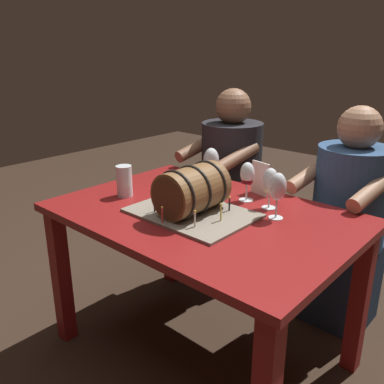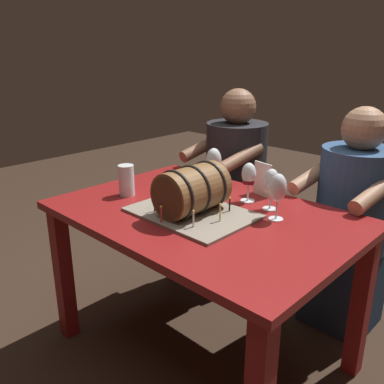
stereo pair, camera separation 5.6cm
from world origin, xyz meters
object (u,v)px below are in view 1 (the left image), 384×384
Objects in this scene: barrel_cake at (192,193)px; person_seated_left at (230,191)px; menu_card at (260,179)px; wine_glass_white at (270,182)px; wine_glass_empty at (278,188)px; person_seated_right at (346,226)px; dining_table at (203,235)px; beer_pint at (124,183)px; wine_glass_red at (247,175)px; wine_glass_amber at (211,162)px.

barrel_cake is 0.43× the size of person_seated_left.
menu_card is 0.14× the size of person_seated_left.
wine_glass_empty is at bearing -43.44° from wine_glass_white.
person_seated_right reaches higher than barrel_cake.
dining_table is 8.65× the size of beer_pint.
wine_glass_red is at bearing -124.01° from person_seated_right.
dining_table is 0.21m from barrel_cake.
wine_glass_white is 0.79m from person_seated_left.
wine_glass_red is at bearing 75.60° from barrel_cake.
wine_glass_amber reaches higher than wine_glass_white.
menu_card is at bearing 19.14° from wine_glass_amber.
beer_pint is 0.13× the size of person_seated_right.
person_seated_left is at bearing 114.21° from wine_glass_amber.
wine_glass_amber is 1.39× the size of beer_pint.
wine_glass_white is (0.19, 0.22, 0.23)m from dining_table.
beer_pint is (-0.68, -0.24, -0.07)m from wine_glass_empty.
beer_pint is 0.13× the size of person_seated_left.
barrel_cake reaches higher than menu_card.
menu_card is (0.47, 0.45, 0.01)m from beer_pint.
wine_glass_amber reaches higher than dining_table.
beer_pint reaches higher than dining_table.
wine_glass_empty is 0.17× the size of person_seated_left.
menu_card is (0.07, 0.40, -0.01)m from barrel_cake.
dining_table is 1.11× the size of person_seated_right.
person_seated_right is at bearing 80.11° from wine_glass_empty.
wine_glass_red is 0.58m from beer_pint.
barrel_cake is 2.77× the size of wine_glass_red.
wine_glass_white is 0.12m from wine_glass_empty.
beer_pint is at bearing -92.84° from person_seated_left.
barrel_cake is 0.89m from person_seated_right.
wine_glass_red is 1.14× the size of menu_card.
wine_glass_empty is 0.65m from person_seated_right.
person_seated_right is at bearing 45.45° from beer_pint.
wine_glass_white is 0.59m from person_seated_right.
wine_glass_red is (0.24, -0.03, -0.01)m from wine_glass_amber.
dining_table is 8.01× the size of menu_card.
menu_card is (-0.00, 0.11, -0.04)m from wine_glass_red.
person_seated_left is (-0.56, 0.47, -0.29)m from wine_glass_white.
wine_glass_red is at bearing -76.67° from menu_card.
menu_card is at bearing 136.34° from wine_glass_empty.
wine_glass_empty is at bearing -40.58° from person_seated_left.
beer_pint is (-0.60, -0.32, -0.05)m from wine_glass_white.
dining_table is 0.41m from wine_glass_amber.
person_seated_left reaches higher than dining_table.
beer_pint is 0.64m from menu_card.
person_seated_right is (0.38, 0.75, -0.28)m from barrel_cake.
wine_glass_white reaches higher than dining_table.
menu_card is at bearing 43.66° from beer_pint.
menu_card reaches higher than dining_table.
wine_glass_empty reaches higher than wine_glass_white.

